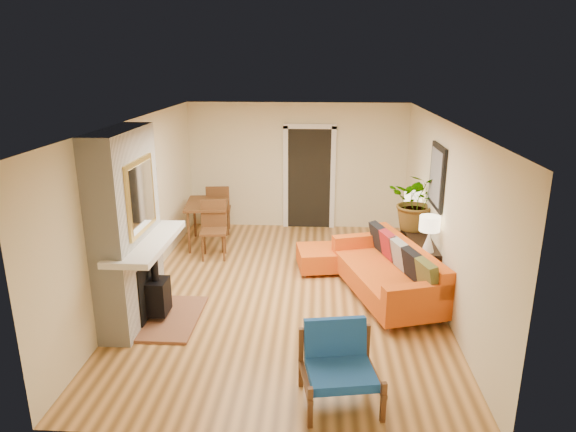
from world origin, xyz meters
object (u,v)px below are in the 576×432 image
lamp_near (429,230)px  lamp_far (413,203)px  ottoman (321,258)px  dining_table (212,211)px  console_table (418,243)px  houseplant (417,201)px  blue_chair (338,360)px  sofa (391,272)px

lamp_near → lamp_far: (0.00, 1.44, 0.00)m
ottoman → lamp_far: (1.56, 0.51, 0.84)m
ottoman → dining_table: (-2.08, 1.14, 0.45)m
console_table → houseplant: houseplant is taller
lamp_far → ottoman: bearing=-162.1°
blue_chair → console_table: bearing=67.0°
ottoman → console_table: console_table is taller
ottoman → blue_chair: size_ratio=0.96×
lamp_near → lamp_far: size_ratio=1.00×
sofa → console_table: sofa is taller
lamp_near → sofa: bearing=-179.6°
lamp_far → dining_table: bearing=170.2°
console_table → ottoman: bearing=173.1°
ottoman → blue_chair: blue_chair is taller
dining_table → houseplant: bearing=-16.3°
ottoman → console_table: 1.61m
lamp_far → houseplant: size_ratio=0.56×
console_table → houseplant: (-0.01, 0.27, 0.63)m
lamp_near → dining_table: bearing=150.4°
lamp_near → houseplant: (-0.01, 1.01, 0.15)m
blue_chair → lamp_far: bearing=70.7°
blue_chair → houseplant: size_ratio=0.92×
sofa → lamp_near: bearing=0.4°
dining_table → console_table: (3.64, -1.32, -0.09)m
dining_table → lamp_near: lamp_near is taller
lamp_near → lamp_far: 1.44m
ottoman → lamp_near: (1.56, -0.93, 0.84)m
dining_table → lamp_far: size_ratio=3.57×
sofa → houseplant: bearing=63.3°
ottoman → lamp_far: size_ratio=1.59×
lamp_near → lamp_far: bearing=90.0°
ottoman → blue_chair: (0.19, -3.42, 0.22)m
ottoman → dining_table: bearing=151.3°
blue_chair → lamp_far: 4.20m
blue_chair → houseplant: 3.83m
blue_chair → console_table: (1.37, 3.23, 0.14)m
houseplant → sofa: bearing=-116.7°
ottoman → console_table: size_ratio=0.46×
dining_table → houseplant: houseplant is taller
dining_table → lamp_near: bearing=-29.6°
console_table → blue_chair: bearing=-113.0°
console_table → lamp_far: lamp_far is taller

